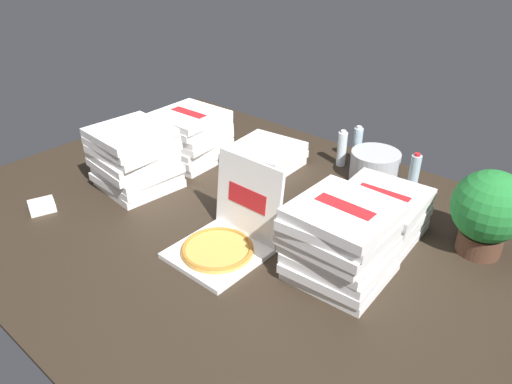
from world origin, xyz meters
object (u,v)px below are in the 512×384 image
Objects in this scene: pizza_stack_right_near at (190,136)px; pizza_stack_left_near at (265,156)px; pizza_stack_right_mid at (380,213)px; napkin_pile at (42,206)px; pizza_stack_left_mid at (134,158)px; pizza_stack_center_near at (340,241)px; potted_plant at (489,210)px; water_bottle_2 at (414,173)px; ice_bucket at (375,166)px; open_pizza_box at (226,236)px; water_bottle_0 at (357,144)px; water_bottle_1 at (342,149)px.

pizza_stack_right_near is 0.51m from pizza_stack_left_near.
napkin_pile is (-1.52, -1.03, -0.10)m from pizza_stack_right_mid.
pizza_stack_right_mid is 0.97× the size of pizza_stack_left_mid.
pizza_stack_right_near is 1.44m from pizza_stack_center_near.
potted_plant is at bearing 21.25° from pizza_stack_left_mid.
pizza_stack_right_near is at bearing -156.27° from water_bottle_2.
pizza_stack_left_mid is 1.92m from potted_plant.
napkin_pile is at bearing -109.57° from pizza_stack_left_mid.
pizza_stack_left_near is 1.39m from potted_plant.
potted_plant is (0.76, -0.33, 0.15)m from ice_bucket.
ice_bucket is at bearing 81.10° from open_pizza_box.
pizza_stack_right_near is 1.83m from potted_plant.
potted_plant is (0.51, -0.35, 0.12)m from water_bottle_2.
water_bottle_2 is (0.87, 0.33, 0.05)m from pizza_stack_left_near.
open_pizza_box is at bearing 21.73° from napkin_pile.
potted_plant reaches higher than water_bottle_0.
pizza_stack_left_mid reaches higher than water_bottle_2.
pizza_stack_right_mid is 0.98× the size of pizza_stack_center_near.
pizza_stack_right_mid is 0.95m from pizza_stack_left_near.
water_bottle_0 is (0.41, 0.46, 0.05)m from pizza_stack_left_near.
pizza_stack_right_near is at bearing -144.07° from water_bottle_1.
water_bottle_1 is at bearing 93.90° from open_pizza_box.
pizza_stack_right_mid is 0.43m from pizza_stack_center_near.
water_bottle_1 is 0.56× the size of potted_plant.
water_bottle_2 reaches higher than pizza_stack_left_near.
water_bottle_2 is at bearing 96.64° from pizza_stack_right_mid.
open_pizza_box is 1.06m from pizza_stack_right_near.
water_bottle_2 is (1.31, 0.57, -0.05)m from pizza_stack_right_near.
pizza_stack_left_near is 1.05× the size of potted_plant.
pizza_stack_center_near is (0.51, 0.20, 0.10)m from open_pizza_box.
open_pizza_box reaches higher than water_bottle_0.
pizza_stack_left_near is at bearing 64.37° from napkin_pile.
pizza_stack_left_mid is 1.43m from water_bottle_0.
pizza_stack_right_near reaches higher than water_bottle_1.
water_bottle_2 is at bearing -16.29° from water_bottle_0.
water_bottle_1 is 1.84m from napkin_pile.
ice_bucket is at bearing -35.17° from water_bottle_0.
pizza_stack_center_near is at bearing -33.05° from pizza_stack_left_near.
pizza_stack_left_near is 1.15m from pizza_stack_center_near.
water_bottle_0 is 0.13m from water_bottle_1.
pizza_stack_right_near is at bearing 81.16° from napkin_pile.
open_pizza_box reaches higher than water_bottle_1.
water_bottle_0 is at bearing 116.90° from pizza_stack_center_near.
water_bottle_1 reaches higher than napkin_pile.
pizza_stack_right_near is at bearing -150.66° from pizza_stack_left_near.
napkin_pile is (-1.00, -1.69, -0.10)m from water_bottle_0.
water_bottle_2 is at bearing 46.90° from napkin_pile.
pizza_stack_left_near is at bearing 179.24° from potted_plant.
napkin_pile is at bearing -98.84° from pizza_stack_right_near.
pizza_stack_left_mid is at bearing -124.63° from water_bottle_0.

